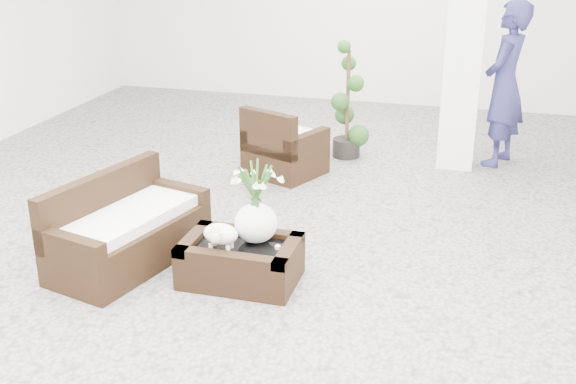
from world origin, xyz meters
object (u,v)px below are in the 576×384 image
(coffee_table, at_px, (241,263))
(topiary, at_px, (348,101))
(armchair, at_px, (285,140))
(loveseat, at_px, (128,222))

(coffee_table, bearing_deg, topiary, 86.81)
(coffee_table, relative_size, armchair, 1.16)
(coffee_table, bearing_deg, armchair, 97.94)
(coffee_table, xyz_separation_m, topiary, (0.18, 3.31, 0.53))
(loveseat, height_order, topiary, topiary)
(topiary, bearing_deg, armchair, -124.13)
(coffee_table, relative_size, loveseat, 0.65)
(coffee_table, distance_m, loveseat, 1.02)
(loveseat, bearing_deg, topiary, -5.36)
(armchair, xyz_separation_m, loveseat, (-0.64, -2.46, -0.02))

